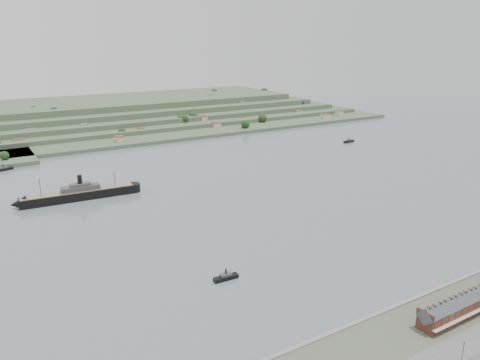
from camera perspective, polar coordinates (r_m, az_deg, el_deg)
ground at (r=348.28m, az=3.20°, el=-2.78°), size 1400.00×1400.00×0.00m
terrace_row at (r=231.84m, az=25.84°, el=-13.33°), size 55.60×9.80×11.07m
far_peninsula at (r=704.52m, az=-13.36°, el=7.83°), size 760.00×309.00×30.00m
steamship at (r=373.73m, az=-19.41°, el=-1.69°), size 94.80×16.61×22.73m
tugboat at (r=241.26m, az=-1.72°, el=-11.74°), size 13.16×4.03×5.86m
ferry_west at (r=484.12m, az=-26.87°, el=1.20°), size 16.79×8.46×6.07m
ferry_east at (r=566.10m, az=13.14°, el=4.64°), size 16.54×7.24×6.00m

